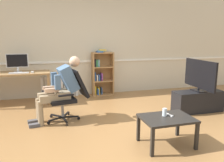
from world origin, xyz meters
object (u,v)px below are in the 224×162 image
object	(u,v)px
spare_remote	(169,115)
imac_monitor	(17,61)
computer_mouse	(32,72)
keyboard	(19,73)
tv_stand	(198,101)
tv_screen	(200,75)
office_chair	(70,93)
bookshelf	(101,74)
computer_desk	(20,77)
coffee_table	(167,121)
person_seated	(60,87)
radiator	(60,87)
drinking_glass	(165,112)

from	to	relation	value
spare_remote	imac_monitor	bearing A→B (deg)	-65.13
imac_monitor	computer_mouse	bearing A→B (deg)	-30.71
keyboard	tv_stand	xyz separation A→B (m)	(3.69, -1.49, -0.54)
tv_screen	office_chair	bearing A→B (deg)	85.83
computer_mouse	bookshelf	distance (m)	1.79
computer_desk	coffee_table	xyz separation A→B (m)	(2.30, -2.81, -0.28)
tv_screen	coffee_table	world-z (taller)	tv_screen
coffee_table	office_chair	bearing A→B (deg)	130.87
imac_monitor	person_seated	xyz separation A→B (m)	(0.89, -1.47, -0.36)
computer_mouse	keyboard	bearing A→B (deg)	-176.06
tv_stand	office_chair	bearing A→B (deg)	174.19
office_chair	radiator	bearing A→B (deg)	173.93
imac_monitor	computer_mouse	world-z (taller)	imac_monitor
computer_desk	computer_mouse	size ratio (longest dim) A/B	13.82
coffee_table	spare_remote	bearing A→B (deg)	44.78
computer_desk	person_seated	bearing A→B (deg)	-58.28
computer_mouse	radiator	world-z (taller)	computer_mouse
bookshelf	tv_screen	world-z (taller)	bookshelf
bookshelf	tv_stand	xyz separation A→B (m)	(1.66, -1.92, -0.36)
computer_desk	person_seated	distance (m)	1.63
computer_mouse	coffee_table	bearing A→B (deg)	-53.43
radiator	office_chair	distance (m)	1.77
keyboard	drinking_glass	size ratio (longest dim) A/B	3.69
computer_desk	tv_stand	bearing A→B (deg)	-23.74
tv_stand	coffee_table	size ratio (longest dim) A/B	1.43
imac_monitor	office_chair	size ratio (longest dim) A/B	0.51
imac_monitor	office_chair	bearing A→B (deg)	-53.27
bookshelf	spare_remote	size ratio (longest dim) A/B	8.28
office_chair	spare_remote	xyz separation A→B (m)	(1.32, -1.38, -0.08)
computer_desk	keyboard	size ratio (longest dim) A/B	3.26
bookshelf	office_chair	world-z (taller)	bookshelf
keyboard	radiator	bearing A→B (deg)	30.09
keyboard	computer_mouse	bearing A→B (deg)	3.94
computer_mouse	spare_remote	xyz separation A→B (m)	(2.06, -2.62, -0.33)
radiator	tv_screen	xyz separation A→B (m)	(2.78, -2.02, 0.52)
computer_desk	tv_stand	xyz separation A→B (m)	(3.70, -1.63, -0.43)
coffee_table	person_seated	bearing A→B (deg)	135.35
person_seated	spare_remote	distance (m)	2.03
keyboard	spare_remote	world-z (taller)	keyboard
computer_mouse	tv_stand	world-z (taller)	computer_mouse
bookshelf	radiator	distance (m)	1.16
keyboard	office_chair	size ratio (longest dim) A/B	0.44
computer_mouse	tv_screen	size ratio (longest dim) A/B	0.10
person_seated	spare_remote	size ratio (longest dim) A/B	8.13
imac_monitor	spare_remote	size ratio (longest dim) A/B	3.28
computer_mouse	drinking_glass	xyz separation A→B (m)	(1.99, -2.62, -0.28)
computer_desk	imac_monitor	size ratio (longest dim) A/B	2.81
computer_desk	imac_monitor	world-z (taller)	imac_monitor
office_chair	person_seated	world-z (taller)	person_seated
keyboard	office_chair	distance (m)	1.61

